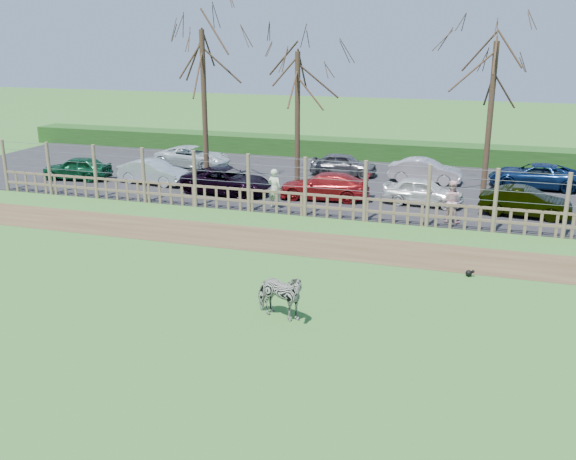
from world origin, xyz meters
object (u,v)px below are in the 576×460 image
(tree_mid, at_px, (298,86))
(car_3, at_px, (324,186))
(crow, at_px, (469,273))
(visitor_a, at_px, (274,189))
(car_5, at_px, (525,202))
(car_4, at_px, (423,191))
(car_8, at_px, (193,157))
(car_10, at_px, (344,164))
(zebra, at_px, (279,295))
(car_0, at_px, (77,168))
(car_1, at_px, (153,172))
(visitor_b, at_px, (451,202))
(car_2, at_px, (227,181))
(tree_left, at_px, (203,70))
(tree_right, at_px, (493,82))
(car_11, at_px, (425,171))
(car_12, at_px, (535,176))

(tree_mid, xyz_separation_m, car_3, (2.06, -2.56, -4.23))
(car_3, bearing_deg, crow, 35.40)
(visitor_a, distance_m, car_5, 10.49)
(car_4, relative_size, car_8, 0.82)
(car_5, xyz_separation_m, car_8, (-17.52, 5.09, 0.00))
(visitor_a, xyz_separation_m, car_10, (1.37, 7.44, -0.26))
(zebra, height_order, car_10, zebra)
(crow, distance_m, car_4, 8.70)
(car_0, height_order, car_1, same)
(visitor_b, bearing_deg, car_3, -11.14)
(car_2, relative_size, car_10, 1.23)
(tree_left, relative_size, car_8, 1.82)
(car_4, bearing_deg, visitor_a, 117.12)
(tree_right, height_order, car_0, tree_right)
(car_11, bearing_deg, car_5, -135.43)
(car_2, relative_size, car_8, 1.00)
(visitor_b, xyz_separation_m, car_12, (3.51, 7.48, -0.26))
(tree_right, bearing_deg, car_2, -163.71)
(car_8, relative_size, car_10, 1.23)
(car_5, bearing_deg, car_10, 64.12)
(car_1, height_order, car_12, same)
(tree_right, height_order, car_8, tree_right)
(tree_left, bearing_deg, car_8, 125.47)
(visitor_b, distance_m, car_10, 9.58)
(tree_right, xyz_separation_m, car_3, (-6.94, -3.06, -4.60))
(car_4, bearing_deg, car_11, 9.62)
(car_0, bearing_deg, crow, 60.53)
(tree_right, bearing_deg, car_12, 43.76)
(zebra, distance_m, visitor_a, 11.23)
(zebra, xyz_separation_m, visitor_a, (-3.73, 10.59, 0.24))
(car_3, bearing_deg, car_10, 178.34)
(car_4, bearing_deg, tree_right, -37.83)
(car_4, relative_size, car_11, 0.97)
(visitor_a, distance_m, car_10, 7.57)
(tree_right, height_order, crow, tree_right)
(car_0, relative_size, car_5, 0.97)
(car_4, bearing_deg, tree_left, 88.19)
(car_1, height_order, car_3, same)
(crow, relative_size, car_4, 0.08)
(car_12, bearing_deg, car_8, -86.27)
(car_12, bearing_deg, car_3, -58.18)
(tree_mid, xyz_separation_m, car_4, (6.48, -2.25, -4.23))
(visitor_b, bearing_deg, car_11, -66.59)
(visitor_a, relative_size, car_8, 0.40)
(tree_mid, xyz_separation_m, zebra, (4.13, -15.35, -4.20))
(visitor_b, relative_size, car_0, 0.49)
(tree_left, bearing_deg, car_0, -168.00)
(crow, relative_size, car_0, 0.08)
(tree_left, bearing_deg, car_2, -45.20)
(visitor_b, height_order, car_8, visitor_b)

